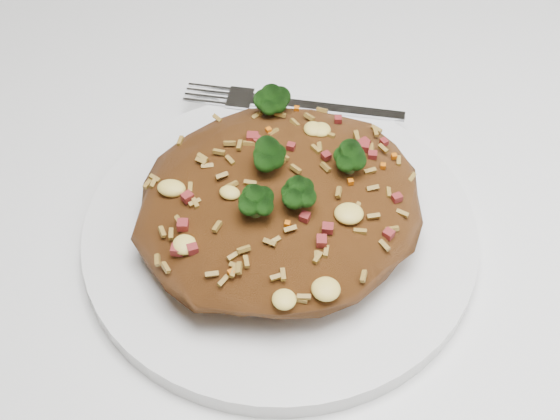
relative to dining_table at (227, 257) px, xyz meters
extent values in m
cube|color=white|center=(0.00, 0.00, 0.07)|extent=(1.20, 0.80, 0.04)
cylinder|color=olive|center=(0.54, 0.34, -0.30)|extent=(0.06, 0.06, 0.71)
cylinder|color=white|center=(0.01, -0.07, 0.10)|extent=(0.25, 0.25, 0.01)
ellipsoid|color=brown|center=(0.01, -0.07, 0.13)|extent=(0.18, 0.16, 0.04)
ellipsoid|color=#0D3407|center=(0.05, -0.08, 0.16)|extent=(0.02, 0.02, 0.02)
ellipsoid|color=#0D3407|center=(0.01, -0.09, 0.16)|extent=(0.02, 0.02, 0.02)
ellipsoid|color=#0D3407|center=(-0.02, -0.08, 0.16)|extent=(0.02, 0.02, 0.02)
ellipsoid|color=#0D3407|center=(0.01, -0.06, 0.16)|extent=(0.02, 0.02, 0.02)
ellipsoid|color=#0D3407|center=(0.04, -0.01, 0.15)|extent=(0.02, 0.02, 0.02)
cube|color=silver|center=(0.11, -0.01, 0.11)|extent=(0.08, 0.07, 0.00)
cube|color=silver|center=(0.04, 0.06, 0.11)|extent=(0.04, 0.04, 0.00)
camera|label=1|loc=(-0.16, -0.33, 0.49)|focal=50.00mm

